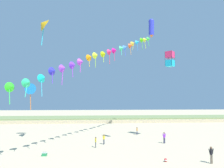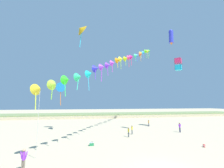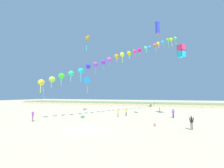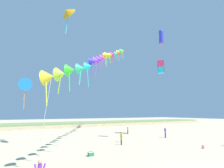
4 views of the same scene
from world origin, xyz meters
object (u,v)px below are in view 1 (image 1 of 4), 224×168
person_far_right (164,137)px  large_kite_outer_drift (170,59)px  person_far_center (96,141)px  beach_cooler (44,154)px  large_kite_high_solo (151,27)px  large_kite_low_lead (31,89)px  large_kite_mid_trail (43,24)px  person_near_right (137,130)px  person_near_left (211,154)px  person_mid_center (104,139)px  beach_ball (166,160)px

person_far_right → large_kite_outer_drift: bearing=48.5°
person_far_center → beach_cooler: person_far_center is taller
large_kite_high_solo → large_kite_low_lead: bearing=155.0°
person_far_right → large_kite_mid_trail: 24.94m
person_near_right → large_kite_outer_drift: large_kite_outer_drift is taller
person_near_left → person_mid_center: person_near_left is taller
large_kite_outer_drift → beach_cooler: large_kite_outer_drift is taller
beach_ball → person_near_right: bearing=89.1°
beach_ball → large_kite_outer_drift: bearing=66.0°
person_near_left → large_kite_mid_trail: bearing=156.1°
person_near_left → person_mid_center: 14.71m
large_kite_low_lead → beach_cooler: 16.17m
person_near_right → person_near_left: bearing=-76.3°
large_kite_mid_trail → large_kite_outer_drift: bearing=9.6°
beach_cooler → person_mid_center: bearing=37.8°
large_kite_outer_drift → beach_cooler: size_ratio=4.47×
person_near_right → beach_cooler: person_near_right is taller
person_far_center → large_kite_high_solo: bearing=-3.4°
large_kite_mid_trail → beach_ball: size_ratio=11.83×
large_kite_high_solo → beach_cooler: size_ratio=5.00×
large_kite_low_lead → large_kite_outer_drift: 25.38m
large_kite_high_solo → beach_ball: 18.26m
large_kite_mid_trail → large_kite_high_solo: large_kite_mid_trail is taller
person_near_left → person_far_right: 10.07m
large_kite_mid_trail → beach_cooler: size_ratio=7.42×
person_mid_center → large_kite_low_lead: (-13.11, 6.89, 7.74)m
person_near_left → person_far_center: 14.47m
person_mid_center → person_far_right: (9.27, 0.05, 0.13)m
large_kite_low_lead → person_far_center: bearing=-36.6°
person_near_left → person_near_right: size_ratio=1.19×
person_far_right → beach_ball: size_ratio=4.74×
person_near_right → large_kite_high_solo: bearing=-88.7°
person_mid_center → large_kite_high_solo: size_ratio=0.52×
person_near_right → person_far_right: 8.16m
person_near_left → beach_ball: person_near_left is taller
person_far_center → person_near_right: bearing=51.2°
person_near_left → large_kite_outer_drift: 17.61m
large_kite_low_lead → beach_cooler: bearing=-64.9°
large_kite_mid_trail → large_kite_high_solo: (15.94, -1.38, -0.55)m
person_mid_center → large_kite_outer_drift: large_kite_outer_drift is taller
person_near_left → beach_ball: bearing=167.4°
person_near_right → beach_ball: 16.65m
large_kite_low_lead → beach_ball: size_ratio=13.25×
large_kite_mid_trail → beach_ball: bearing=-26.9°
large_kite_low_lead → person_far_right: bearing=-17.0°
large_kite_high_solo → beach_cooler: large_kite_high_solo is taller
person_near_right → person_far_right: (2.67, -7.71, 0.13)m
large_kite_low_lead → beach_cooler: size_ratio=8.31×
person_mid_center → large_kite_outer_drift: size_ratio=0.58×
large_kite_low_lead → large_kite_high_solo: size_ratio=1.66×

